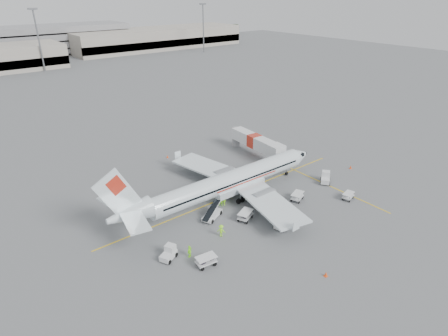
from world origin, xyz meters
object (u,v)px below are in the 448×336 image
(tug_aft, at_px, (168,253))
(jet_bridge, at_px, (254,145))
(tug_fore, at_px, (326,178))
(aircraft, at_px, (232,168))
(tug_mid, at_px, (282,222))
(belt_loader, at_px, (212,210))

(tug_aft, bearing_deg, jet_bridge, 3.10)
(tug_fore, xyz_separation_m, tug_aft, (-29.75, -0.54, -0.09))
(tug_fore, height_order, tug_aft, tug_fore)
(aircraft, xyz_separation_m, jet_bridge, (13.63, 9.72, -2.92))
(jet_bridge, height_order, tug_mid, jet_bridge)
(tug_fore, bearing_deg, tug_aft, 144.60)
(belt_loader, height_order, tug_fore, belt_loader)
(aircraft, distance_m, tug_aft, 16.71)
(tug_mid, bearing_deg, jet_bridge, 36.15)
(aircraft, relative_size, tug_mid, 15.98)
(belt_loader, distance_m, tug_mid, 9.50)
(aircraft, bearing_deg, tug_mid, -88.83)
(aircraft, xyz_separation_m, tug_aft, (-14.87, -6.45, -4.06))
(belt_loader, xyz_separation_m, tug_aft, (-9.22, -3.79, -0.42))
(belt_loader, bearing_deg, tug_mid, -76.97)
(jet_bridge, bearing_deg, tug_mid, -120.73)
(tug_fore, xyz_separation_m, tug_mid, (-14.78, -4.30, -0.06))
(tug_mid, xyz_separation_m, tug_aft, (-14.97, 3.77, -0.03))
(jet_bridge, bearing_deg, tug_aft, -146.99)
(tug_fore, bearing_deg, jet_bridge, 58.11)
(tug_mid, height_order, tug_aft, tug_mid)
(jet_bridge, height_order, belt_loader, jet_bridge)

